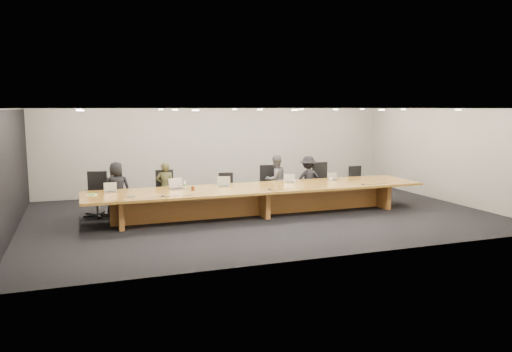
{
  "coord_description": "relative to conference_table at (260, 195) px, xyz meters",
  "views": [
    {
      "loc": [
        -4.48,
        -12.17,
        2.83
      ],
      "look_at": [
        0.0,
        0.3,
        1.0
      ],
      "focal_mm": 35.0,
      "sensor_mm": 36.0,
      "label": 1
    }
  ],
  "objects": [
    {
      "name": "paper_cup_far",
      "position": [
        2.28,
        0.33,
        0.28
      ],
      "size": [
        0.09,
        0.09,
        0.1
      ],
      "primitive_type": "cone",
      "rotation": [
        0.0,
        0.0,
        0.16
      ],
      "color": "white",
      "rests_on": "conference_table"
    },
    {
      "name": "person_d",
      "position": [
        1.96,
        1.15,
        0.18
      ],
      "size": [
        0.96,
        0.64,
        1.39
      ],
      "primitive_type": "imported",
      "rotation": [
        0.0,
        0.0,
        3.0
      ],
      "color": "black",
      "rests_on": "ground"
    },
    {
      "name": "person_b",
      "position": [
        -2.29,
        1.21,
        0.16
      ],
      "size": [
        0.56,
        0.43,
        1.37
      ],
      "primitive_type": "imported",
      "rotation": [
        0.0,
        0.0,
        2.91
      ],
      "color": "#35361D",
      "rests_on": "ground"
    },
    {
      "name": "lime_gadget",
      "position": [
        -4.21,
        0.16,
        0.26
      ],
      "size": [
        0.19,
        0.14,
        0.03
      ],
      "primitive_type": "cube",
      "rotation": [
        0.0,
        0.0,
        -0.33
      ],
      "color": "#5ABF33",
      "rests_on": "notepad"
    },
    {
      "name": "av_box",
      "position": [
        -3.36,
        -0.38,
        0.25
      ],
      "size": [
        0.22,
        0.18,
        0.03
      ],
      "primitive_type": "cube",
      "rotation": [
        0.0,
        0.0,
        -0.09
      ],
      "color": "#A3A3A8",
      "rests_on": "conference_table"
    },
    {
      "name": "ground",
      "position": [
        0.0,
        0.0,
        -0.52
      ],
      "size": [
        12.0,
        12.0,
        0.0
      ],
      "primitive_type": "plane",
      "color": "black",
      "rests_on": "ground"
    },
    {
      "name": "laptop_a",
      "position": [
        -3.76,
        0.43,
        0.35
      ],
      "size": [
        0.31,
        0.23,
        0.24
      ],
      "primitive_type": null,
      "rotation": [
        0.0,
        0.0,
        -0.02
      ],
      "color": "#C7B498",
      "rests_on": "conference_table"
    },
    {
      "name": "chair_left",
      "position": [
        -2.28,
        1.24,
        0.06
      ],
      "size": [
        0.62,
        0.62,
        1.15
      ],
      "primitive_type": null,
      "rotation": [
        0.0,
        0.0,
        -0.06
      ],
      "color": "black",
      "rests_on": "ground"
    },
    {
      "name": "mic_center",
      "position": [
        0.06,
        -0.54,
        0.24
      ],
      "size": [
        0.12,
        0.12,
        0.03
      ],
      "primitive_type": "cone",
      "rotation": [
        0.0,
        0.0,
        -0.06
      ],
      "color": "black",
      "rests_on": "conference_table"
    },
    {
      "name": "laptop_e",
      "position": [
        2.4,
        0.39,
        0.34
      ],
      "size": [
        0.3,
        0.22,
        0.23
      ],
      "primitive_type": null,
      "rotation": [
        0.0,
        0.0,
        -0.05
      ],
      "color": "#BBAB8F",
      "rests_on": "conference_table"
    },
    {
      "name": "back_wall",
      "position": [
        0.0,
        4.0,
        0.88
      ],
      "size": [
        12.0,
        0.02,
        2.8
      ],
      "primitive_type": "cube",
      "color": "beige",
      "rests_on": "ground"
    },
    {
      "name": "amber_mug",
      "position": [
        -1.79,
        0.03,
        0.28
      ],
      "size": [
        0.1,
        0.1,
        0.11
      ],
      "primitive_type": "cylinder",
      "rotation": [
        0.0,
        0.0,
        -0.25
      ],
      "color": "#662F12",
      "rests_on": "conference_table"
    },
    {
      "name": "chair_far_left",
      "position": [
        -4.07,
        1.25,
        0.07
      ],
      "size": [
        0.7,
        0.7,
        1.19
      ],
      "primitive_type": null,
      "rotation": [
        0.0,
        0.0,
        -0.18
      ],
      "color": "black",
      "rests_on": "ground"
    },
    {
      "name": "chair_right",
      "position": [
        2.52,
        1.26,
        0.07
      ],
      "size": [
        0.62,
        0.62,
        1.18
      ],
      "primitive_type": null,
      "rotation": [
        0.0,
        0.0,
        0.02
      ],
      "color": "black",
      "rests_on": "ground"
    },
    {
      "name": "person_a",
      "position": [
        -3.56,
        1.22,
        0.19
      ],
      "size": [
        0.72,
        0.5,
        1.42
      ],
      "primitive_type": "imported",
      "rotation": [
        0.0,
        0.0,
        3.2
      ],
      "color": "black",
      "rests_on": "ground"
    },
    {
      "name": "chair_mid_right",
      "position": [
        0.8,
        1.32,
        0.06
      ],
      "size": [
        0.65,
        0.65,
        1.16
      ],
      "primitive_type": null,
      "rotation": [
        0.0,
        0.0,
        -0.12
      ],
      "color": "black",
      "rests_on": "ground"
    },
    {
      "name": "mic_right",
      "position": [
        2.77,
        -0.6,
        0.24
      ],
      "size": [
        0.13,
        0.13,
        0.03
      ],
      "primitive_type": "cone",
      "rotation": [
        0.0,
        0.0,
        -0.1
      ],
      "color": "black",
      "rests_on": "conference_table"
    },
    {
      "name": "laptop_b",
      "position": [
        -2.11,
        0.34,
        0.37
      ],
      "size": [
        0.42,
        0.34,
        0.29
      ],
      "primitive_type": null,
      "rotation": [
        0.0,
        0.0,
        0.23
      ],
      "color": "#BFAB92",
      "rests_on": "conference_table"
    },
    {
      "name": "water_bottle",
      "position": [
        -1.94,
        0.31,
        0.33
      ],
      "size": [
        0.09,
        0.09,
        0.2
      ],
      "primitive_type": "cylinder",
      "rotation": [
        0.0,
        0.0,
        -0.4
      ],
      "color": "silver",
      "rests_on": "conference_table"
    },
    {
      "name": "mic_left",
      "position": [
        -2.64,
        -0.59,
        0.24
      ],
      "size": [
        0.13,
        0.13,
        0.03
      ],
      "primitive_type": "cone",
      "rotation": [
        0.0,
        0.0,
        0.07
      ],
      "color": "black",
      "rests_on": "conference_table"
    },
    {
      "name": "person_c",
      "position": [
        0.96,
        1.26,
        0.2
      ],
      "size": [
        0.8,
        0.69,
        1.44
      ],
      "primitive_type": "imported",
      "rotation": [
        0.0,
        0.0,
        3.36
      ],
      "color": "#504F52",
      "rests_on": "ground"
    },
    {
      "name": "laptop_c",
      "position": [
        -0.89,
        0.35,
        0.37
      ],
      "size": [
        0.4,
        0.33,
        0.28
      ],
      "primitive_type": null,
      "rotation": [
        0.0,
        0.0,
        -0.23
      ],
      "color": "#BBAD8F",
      "rests_on": "conference_table"
    },
    {
      "name": "chair_mid_left",
      "position": [
        -0.53,
        1.28,
        -0.02
      ],
      "size": [
        0.56,
        0.56,
        0.99
      ],
      "primitive_type": null,
      "rotation": [
        0.0,
        0.0,
        -0.12
      ],
      "color": "black",
      "rests_on": "ground"
    },
    {
      "name": "left_wall_panel",
      "position": [
        -5.94,
        0.0,
        0.85
      ],
      "size": [
        0.08,
        7.84,
        2.74
      ],
      "primitive_type": "cube",
      "color": "black",
      "rests_on": "ground"
    },
    {
      "name": "laptop_d",
      "position": [
        1.04,
        0.41,
        0.35
      ],
      "size": [
        0.36,
        0.31,
        0.24
      ],
      "primitive_type": null,
      "rotation": [
        0.0,
        0.0,
        -0.34
      ],
      "color": "#BDB190",
      "rests_on": "conference_table"
    },
    {
      "name": "conference_table",
      "position": [
        0.0,
        0.0,
        0.0
      ],
      "size": [
        9.0,
        1.8,
        0.75
      ],
      "color": "brown",
      "rests_on": "ground"
    },
    {
      "name": "chair_far_right",
      "position": [
        3.72,
        1.23,
        -0.01
      ],
      "size": [
        0.53,
        0.53,
        1.03
      ],
      "primitive_type": null,
      "rotation": [
        0.0,
        0.0,
        -0.02
      ],
      "color": "black",
      "rests_on": "ground"
    },
    {
      "name": "paper_cup_near",
      "position": [
        1.18,
        0.42,
        0.27
      ],
      "size": [
        0.08,
        0.08,
        0.08
      ],
      "primitive_type": "cone",
      "rotation": [
        0.0,
        0.0,
        0.21
      ],
      "color": "white",
      "rests_on": "conference_table"
    },
    {
      "name": "notepad",
      "position": [
        -4.21,
        0.18,
        0.24
      ],
      "size": [
        0.27,
        0.24,
        0.01
      ],
      "primitive_type": "cube",
      "rotation": [
        0.0,
        0.0,
        -0.28
      ],
      "color": "white",
      "rests_on": "conference_table"
    }
  ]
}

